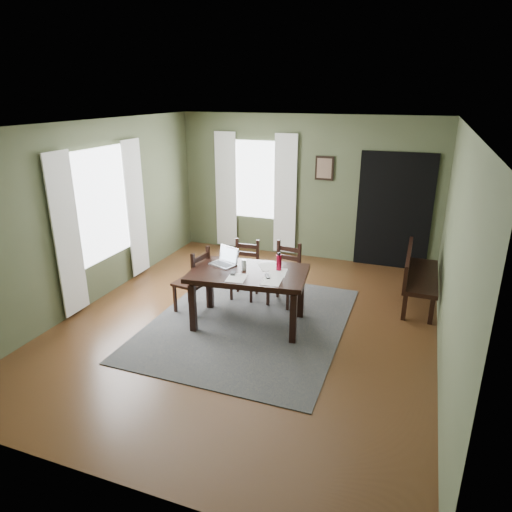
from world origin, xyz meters
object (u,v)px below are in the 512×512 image
at_px(chair_end, 194,281).
at_px(chair_back_right, 285,275).
at_px(water_bottle, 279,262).
at_px(bench, 416,273).
at_px(chair_back_left, 245,270).
at_px(laptop, 225,260).
at_px(dining_table, 248,278).

distance_m(chair_end, chair_back_right, 1.37).
relative_size(chair_end, water_bottle, 3.90).
bearing_deg(bench, chair_back_left, 105.17).
bearing_deg(laptop, chair_back_left, 109.76).
bearing_deg(laptop, chair_end, -152.61).
relative_size(bench, laptop, 3.52).
height_order(chair_back_right, water_bottle, water_bottle).
height_order(chair_back_left, laptop, laptop).
relative_size(chair_back_right, laptop, 2.23).
xyz_separation_m(chair_back_left, laptop, (-0.02, -0.69, 0.41)).
bearing_deg(chair_end, dining_table, 92.57).
height_order(chair_back_left, water_bottle, water_bottle).
distance_m(dining_table, chair_back_left, 0.95).
bearing_deg(chair_end, water_bottle, 102.50).
bearing_deg(laptop, dining_table, 1.30).
bearing_deg(dining_table, water_bottle, 18.66).
distance_m(chair_end, laptop, 0.62).
distance_m(chair_back_left, laptop, 0.81).
relative_size(dining_table, chair_end, 1.72).
bearing_deg(bench, laptop, 118.48).
xyz_separation_m(chair_end, bench, (3.02, 1.43, 0.02)).
bearing_deg(chair_back_left, bench, 10.89).
xyz_separation_m(chair_end, water_bottle, (1.26, 0.09, 0.43)).
height_order(dining_table, bench, bench).
bearing_deg(chair_back_right, chair_end, -138.44).
bearing_deg(laptop, water_bottle, 23.87).
height_order(dining_table, chair_end, chair_end).
height_order(chair_back_right, bench, chair_back_right).
bearing_deg(bench, water_bottle, 127.22).
xyz_separation_m(dining_table, laptop, (-0.40, 0.14, 0.16)).
bearing_deg(water_bottle, chair_back_right, 99.38).
bearing_deg(chair_back_left, dining_table, -69.74).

